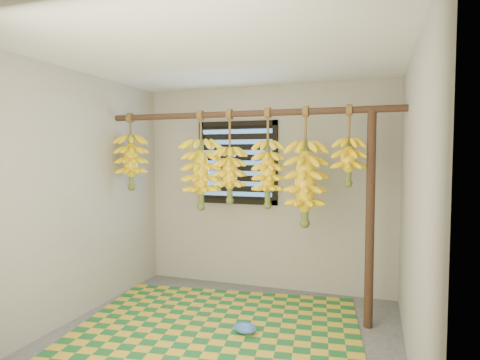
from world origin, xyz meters
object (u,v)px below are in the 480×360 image
at_px(support_post, 370,220).
at_px(woven_mat, 217,328).
at_px(banana_bunch_f, 349,161).
at_px(plastic_bag, 245,328).
at_px(banana_bunch_c, 230,175).
at_px(banana_bunch_e, 305,184).
at_px(banana_bunch_a, 131,162).
at_px(banana_bunch_d, 268,174).
at_px(banana_bunch_b, 201,174).

height_order(support_post, woven_mat, support_post).
bearing_deg(banana_bunch_f, plastic_bag, -148.77).
bearing_deg(banana_bunch_c, banana_bunch_e, 0.00).
distance_m(woven_mat, banana_bunch_e, 1.57).
xyz_separation_m(support_post, banana_bunch_e, (-0.59, 0.00, 0.32)).
distance_m(banana_bunch_a, banana_bunch_f, 2.33).
bearing_deg(banana_bunch_f, banana_bunch_d, 180.00).
height_order(banana_bunch_c, banana_bunch_f, same).
bearing_deg(banana_bunch_e, banana_bunch_a, 180.00).
bearing_deg(banana_bunch_d, support_post, 0.00).
bearing_deg(banana_bunch_e, woven_mat, -145.92).
distance_m(support_post, banana_bunch_f, 0.57).
bearing_deg(woven_mat, plastic_bag, -4.59).
distance_m(plastic_bag, banana_bunch_b, 1.57).
height_order(support_post, banana_bunch_b, banana_bunch_b).
relative_size(support_post, banana_bunch_a, 2.40).
distance_m(banana_bunch_c, banana_bunch_e, 0.77).
relative_size(woven_mat, banana_bunch_a, 3.06).
relative_size(woven_mat, plastic_bag, 11.77).
bearing_deg(woven_mat, banana_bunch_f, 23.48).
bearing_deg(plastic_bag, banana_bunch_f, 31.23).
xyz_separation_m(support_post, banana_bunch_d, (-0.96, 0.00, 0.41)).
bearing_deg(banana_bunch_a, banana_bunch_c, 0.00).
bearing_deg(banana_bunch_c, banana_bunch_a, 180.00).
bearing_deg(banana_bunch_b, banana_bunch_c, 0.00).
relative_size(support_post, banana_bunch_f, 2.70).
xyz_separation_m(woven_mat, banana_bunch_f, (1.11, 0.48, 1.53)).
bearing_deg(banana_bunch_d, plastic_bag, -97.44).
bearing_deg(support_post, plastic_bag, -153.89).
xyz_separation_m(banana_bunch_a, banana_bunch_d, (1.56, 0.00, -0.11)).
xyz_separation_m(banana_bunch_c, banana_bunch_e, (0.77, 0.00, -0.07)).
distance_m(support_post, banana_bunch_b, 1.72).
distance_m(banana_bunch_c, banana_bunch_f, 1.17).
relative_size(support_post, banana_bunch_e, 1.77).
bearing_deg(banana_bunch_a, banana_bunch_e, 0.00).
height_order(woven_mat, plastic_bag, plastic_bag).
xyz_separation_m(banana_bunch_a, banana_bunch_b, (0.84, 0.00, -0.12)).
bearing_deg(banana_bunch_c, banana_bunch_f, 0.00).
height_order(banana_bunch_a, banana_bunch_b, same).
xyz_separation_m(banana_bunch_c, banana_bunch_f, (1.16, 0.00, 0.14)).
xyz_separation_m(woven_mat, banana_bunch_b, (-0.37, 0.48, 1.39)).
bearing_deg(banana_bunch_d, banana_bunch_c, 180.00).
distance_m(woven_mat, banana_bunch_c, 1.47).
xyz_separation_m(banana_bunch_e, banana_bunch_f, (0.40, 0.00, 0.21)).
xyz_separation_m(woven_mat, banana_bunch_a, (-1.21, 0.48, 1.51)).
height_order(woven_mat, banana_bunch_f, banana_bunch_f).
xyz_separation_m(support_post, banana_bunch_c, (-1.36, 0.00, 0.39)).
height_order(banana_bunch_c, banana_bunch_d, same).
distance_m(woven_mat, banana_bunch_a, 2.00).
relative_size(plastic_bag, banana_bunch_d, 0.22).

